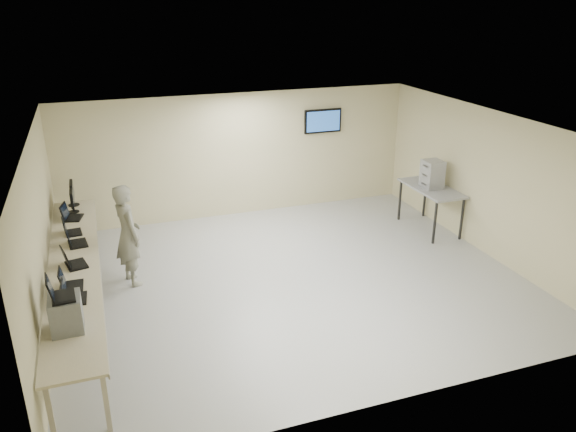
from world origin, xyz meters
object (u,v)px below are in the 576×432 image
object	(u,v)px
workbench	(75,268)
soldier	(128,235)
side_table	(431,190)
equipment_box	(66,313)

from	to	relation	value
workbench	soldier	xyz separation A→B (m)	(0.87, 0.85, 0.09)
workbench	side_table	xyz separation A→B (m)	(7.19, 1.19, 0.06)
workbench	equipment_box	distance (m)	1.93
soldier	equipment_box	bearing A→B (deg)	144.14
workbench	equipment_box	world-z (taller)	equipment_box
equipment_box	side_table	distance (m)	7.89
equipment_box	workbench	bearing A→B (deg)	87.76
soldier	side_table	world-z (taller)	soldier
equipment_box	side_table	size ratio (longest dim) A/B	0.28
equipment_box	side_table	bearing A→B (deg)	22.81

